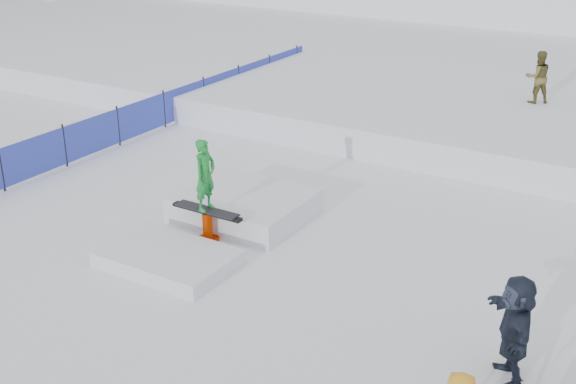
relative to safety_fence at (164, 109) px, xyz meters
The scene contains 7 objects.
ground 9.28m from the safety_fence, 45.44° to the right, with size 120.00×120.00×0.00m, color white.
snow_berm 24.29m from the safety_fence, 74.48° to the left, with size 60.00×14.00×2.40m, color white.
snow_midrise 11.43m from the safety_fence, 55.34° to the left, with size 50.00×18.00×0.80m, color white.
safety_fence is the anchor object (origin of this frame).
walker_olive 10.74m from the safety_fence, 30.15° to the left, with size 0.72×0.56×1.48m, color brown.
spectator_dark 13.60m from the safety_fence, 29.06° to the right, with size 1.52×0.48×1.64m, color #1F2737.
jib_rail_feature 7.33m from the safety_fence, 40.35° to the right, with size 2.60×4.40×2.11m.
Camera 1 is at (7.08, -8.88, 6.44)m, focal length 45.00 mm.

